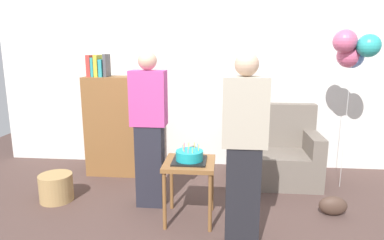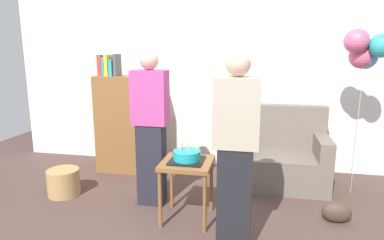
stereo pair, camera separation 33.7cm
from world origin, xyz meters
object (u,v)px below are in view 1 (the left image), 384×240
Objects in this scene: handbag at (333,206)px; balloon_bunch at (353,50)px; couch at (272,155)px; side_table at (189,170)px; person_blowing_candles at (149,129)px; bookshelf at (117,124)px; wicker_basket at (56,187)px; person_holding_cake at (244,151)px; birthday_cake at (189,156)px.

handbag is 0.15× the size of balloon_bunch.
handbag is (0.50, -0.88, -0.24)m from couch.
couch is 1.84× the size of side_table.
couch is at bearing 25.26° from person_blowing_candles.
bookshelf is at bearing 132.67° from side_table.
handbag is (1.88, -0.06, -0.73)m from person_blowing_candles.
wicker_basket is (-2.45, -0.83, -0.19)m from couch.
person_holding_cake reaches higher than couch.
person_holding_cake is (0.49, -0.38, 0.18)m from birthday_cake.
person_holding_cake is (0.93, -0.67, 0.00)m from person_blowing_candles.
couch is 3.93× the size of handbag.
couch reaches higher than wicker_basket.
wicker_basket is at bearing 175.28° from person_blowing_candles.
side_table is 0.62m from person_blowing_candles.
person_holding_cake is (0.49, -0.38, 0.33)m from side_table.
side_table is 0.70m from person_holding_cake.
person_blowing_candles is (-0.45, 0.29, 0.33)m from side_table.
couch reaches higher than side_table.
person_holding_cake is at bearing -18.16° from wicker_basket.
balloon_bunch reaches higher than bookshelf.
birthday_cake is (-0.94, -1.10, 0.31)m from couch.
wicker_basket is (-2.00, 0.66, -0.68)m from person_holding_cake.
bookshelf is at bearing 64.53° from wicker_basket.
birthday_cake is at bearing -171.12° from handbag.
side_table is at bearing -150.79° from balloon_bunch.
handbag is at bearing -7.21° from person_blowing_candles.
balloon_bunch is (0.32, 0.75, 1.53)m from handbag.
bookshelf reaches higher than side_table.
person_blowing_candles and person_holding_cake have the same top height.
bookshelf is (-2.02, 0.07, 0.34)m from couch.
wicker_basket is at bearing 169.63° from side_table.
wicker_basket is 2.95m from handbag.
couch reaches higher than handbag.
handbag is at bearing 8.88° from side_table.
bookshelf is at bearing 120.28° from person_blowing_candles.
couch is at bearing -110.55° from person_holding_cake.
person_blowing_candles is at bearing 147.37° from birthday_cake.
person_holding_cake reaches higher than bookshelf.
bookshelf is 1.10m from person_blowing_candles.
balloon_bunch reaches higher than person_blowing_candles.
bookshelf is 2.21m from person_holding_cake.
person_blowing_candles is at bearing 0.57° from wicker_basket.
person_holding_cake is 0.88× the size of balloon_bunch.
side_table is 1.58m from wicker_basket.
balloon_bunch reaches higher than person_holding_cake.
bookshelf reaches higher than handbag.
side_table is at bearing -130.29° from couch.
balloon_bunch is (1.75, 0.98, 1.12)m from side_table.
person_blowing_candles is at bearing -39.14° from person_holding_cake.
balloon_bunch is at bearing 12.16° from person_blowing_candles.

